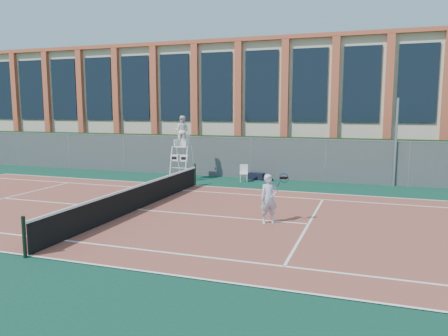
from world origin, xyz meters
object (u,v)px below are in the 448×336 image
(steel_pole, at_px, (396,143))
(tennis_player, at_px, (269,199))
(plastic_chair, at_px, (244,172))
(umpire_chair, at_px, (182,133))

(steel_pole, distance_m, tennis_player, 10.03)
(plastic_chair, bearing_deg, tennis_player, -67.97)
(umpire_chair, bearing_deg, steel_pole, 8.83)
(umpire_chair, xyz_separation_m, plastic_chair, (3.28, 0.46, -2.00))
(umpire_chair, height_order, plastic_chair, umpire_chair)
(steel_pole, bearing_deg, tennis_player, -114.95)
(steel_pole, xyz_separation_m, tennis_player, (-4.20, -9.02, -1.30))
(steel_pole, relative_size, plastic_chair, 4.79)
(plastic_chair, relative_size, tennis_player, 0.54)
(plastic_chair, bearing_deg, steel_pole, 9.19)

